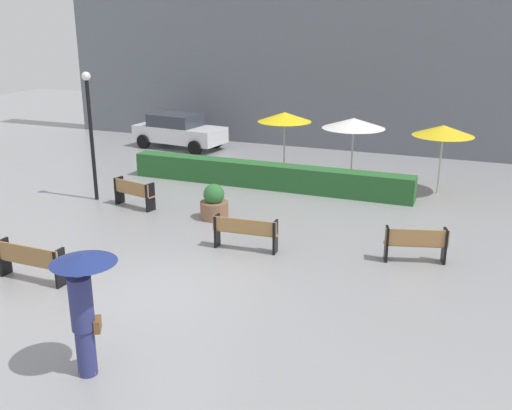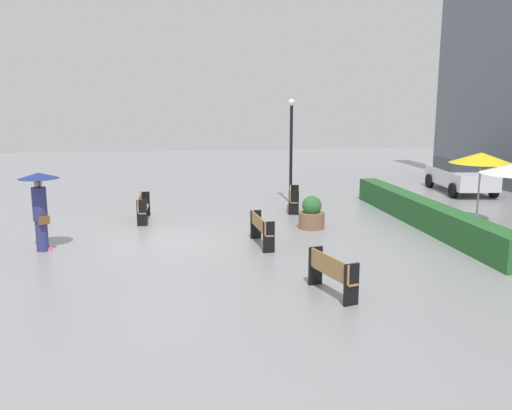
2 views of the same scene
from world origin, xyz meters
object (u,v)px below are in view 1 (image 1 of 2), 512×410
lamp_post (90,124)px  patio_umbrella_white (354,123)px  bench_far_right (416,242)px  bench_mid_center (245,231)px  parked_car (179,130)px  patio_umbrella_yellow_far (443,131)px  bench_near_left (30,260)px  pedestrian_with_umbrella (83,295)px  patio_umbrella_yellow (285,117)px  planter_pot (214,204)px  bench_far_left (133,192)px

lamp_post → patio_umbrella_white: bearing=33.6°
bench_far_right → bench_mid_center: (-4.15, -0.83, 0.01)m
bench_far_right → parked_car: parked_car is taller
lamp_post → patio_umbrella_white: 8.88m
bench_mid_center → patio_umbrella_yellow_far: patio_umbrella_yellow_far is taller
bench_near_left → patio_umbrella_yellow_far: (7.92, 10.66, 1.65)m
lamp_post → bench_near_left: bearing=-66.5°
pedestrian_with_umbrella → patio_umbrella_yellow: (-1.29, 13.56, 0.77)m
patio_umbrella_white → planter_pot: bearing=-119.5°
bench_near_left → patio_umbrella_yellow_far: bearing=53.4°
bench_far_left → bench_near_left: 5.53m
planter_pot → patio_umbrella_yellow: bearing=87.5°
bench_far_right → bench_mid_center: bearing=-168.7°
bench_near_left → planter_pot: bearing=70.2°
patio_umbrella_yellow → patio_umbrella_yellow_far: patio_umbrella_yellow is taller
bench_far_right → patio_umbrella_yellow: size_ratio=0.64×
bench_mid_center → patio_umbrella_yellow_far: 8.43m
bench_near_left → parked_car: size_ratio=0.40×
bench_far_left → parked_car: (-3.05, 8.41, 0.30)m
pedestrian_with_umbrella → planter_pot: pedestrian_with_umbrella is taller
bench_far_left → lamp_post: 2.60m
bench_far_left → pedestrian_with_umbrella: size_ratio=0.71×
patio_umbrella_yellow → lamp_post: bearing=-131.3°
bench_near_left → patio_umbrella_yellow: bearing=78.7°
bench_far_left → pedestrian_with_umbrella: bearing=-61.3°
pedestrian_with_umbrella → patio_umbrella_yellow: size_ratio=0.91×
bench_far_right → bench_far_left: size_ratio=0.99×
bench_mid_center → patio_umbrella_yellow: patio_umbrella_yellow is taller
bench_far_right → parked_car: bearing=141.1°
pedestrian_with_umbrella → lamp_post: (-5.99, 8.22, 1.07)m
bench_near_left → bench_mid_center: size_ratio=1.02×
patio_umbrella_yellow_far → parked_car: size_ratio=0.54×
patio_umbrella_white → bench_mid_center: bearing=-98.8°
planter_pot → parked_car: 10.26m
parked_car → bench_far_left: bearing=-70.1°
planter_pot → patio_umbrella_white: (2.94, 5.20, 1.76)m
bench_mid_center → patio_umbrella_white: size_ratio=0.71×
parked_car → bench_near_left: bearing=-74.3°
bench_far_right → lamp_post: bearing=172.3°
bench_mid_center → patio_umbrella_white: patio_umbrella_white is taller
lamp_post → patio_umbrella_yellow_far: size_ratio=1.76×
bench_far_left → planter_pot: planter_pot is taller
bench_near_left → patio_umbrella_white: patio_umbrella_white is taller
bench_far_right → parked_car: size_ratio=0.35×
bench_near_left → patio_umbrella_white: (4.90, 10.65, 1.70)m
patio_umbrella_yellow → pedestrian_with_umbrella: bearing=-84.6°
bench_far_left → patio_umbrella_yellow_far: (8.77, 5.19, 1.65)m
pedestrian_with_umbrella → patio_umbrella_yellow: 13.64m
bench_near_left → patio_umbrella_yellow: patio_umbrella_yellow is taller
planter_pot → lamp_post: (-4.45, 0.28, 2.06)m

